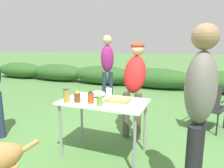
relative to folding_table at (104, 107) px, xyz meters
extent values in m
plane|color=#4C7A3D|center=(0.00, 0.00, -0.66)|extent=(60.00, 60.00, 0.00)
ellipsoid|color=#2D5623|center=(-6.00, 4.44, -0.33)|extent=(2.40, 0.90, 0.67)
ellipsoid|color=#2D5623|center=(-4.00, 4.44, -0.33)|extent=(2.40, 0.90, 0.67)
ellipsoid|color=#2D5623|center=(-2.00, 4.44, -0.33)|extent=(2.40, 0.90, 0.67)
ellipsoid|color=#2D5623|center=(0.00, 4.44, -0.33)|extent=(2.40, 0.90, 0.67)
cube|color=white|center=(0.00, 0.00, 0.06)|extent=(1.10, 0.64, 0.02)
cylinder|color=gray|center=(-0.49, -0.27, -0.31)|extent=(0.04, 0.04, 0.71)
cylinder|color=gray|center=(0.49, -0.27, -0.31)|extent=(0.04, 0.04, 0.71)
cylinder|color=gray|center=(-0.49, 0.27, -0.31)|extent=(0.04, 0.04, 0.71)
cylinder|color=gray|center=(0.49, 0.27, -0.31)|extent=(0.04, 0.04, 0.71)
cube|color=#9E9EA3|center=(0.20, -0.01, 0.09)|extent=(0.32, 0.24, 0.02)
cube|color=tan|center=(0.20, -0.01, 0.11)|extent=(0.28, 0.21, 0.04)
cylinder|color=white|center=(-0.35, 0.01, 0.09)|extent=(0.25, 0.25, 0.02)
ellipsoid|color=#99B2CC|center=(-0.16, 0.16, 0.12)|extent=(0.21, 0.21, 0.08)
cylinder|color=white|center=(-0.02, 0.22, 0.14)|extent=(0.08, 0.08, 0.12)
cylinder|color=brown|center=(-0.28, -0.18, 0.14)|extent=(0.08, 0.08, 0.12)
cone|color=gold|center=(-0.28, -0.18, 0.22)|extent=(0.07, 0.07, 0.03)
cylinder|color=olive|center=(0.04, -0.20, 0.13)|extent=(0.07, 0.07, 0.12)
cylinder|color=#D1CC47|center=(0.04, -0.20, 0.20)|extent=(0.07, 0.07, 0.02)
cylinder|color=#CC4214|center=(-0.11, -0.15, 0.14)|extent=(0.08, 0.08, 0.13)
cone|color=black|center=(-0.11, -0.15, 0.22)|extent=(0.07, 0.07, 0.04)
cylinder|color=#B2893D|center=(-0.39, -0.25, 0.16)|extent=(0.08, 0.08, 0.16)
cylinder|color=#4C4C4C|center=(-0.39, -0.25, 0.25)|extent=(0.07, 0.07, 0.03)
cylinder|color=#4C473D|center=(0.12, 0.59, -0.30)|extent=(0.11, 0.11, 0.73)
cylinder|color=#4C473D|center=(0.31, 0.58, -0.30)|extent=(0.11, 0.11, 0.73)
ellipsoid|color=red|center=(0.22, 0.70, 0.34)|extent=(0.35, 0.45, 0.64)
sphere|color=#DBAD89|center=(0.22, 0.81, 0.71)|extent=(0.20, 0.20, 0.20)
ellipsoid|color=#993823|center=(0.22, 0.81, 0.77)|extent=(0.21, 0.21, 0.12)
cylinder|color=black|center=(1.12, -0.35, -0.28)|extent=(0.11, 0.11, 0.78)
cylinder|color=black|center=(1.08, -0.54, -0.28)|extent=(0.11, 0.11, 0.78)
ellipsoid|color=slate|center=(1.10, -0.45, 0.43)|extent=(0.33, 0.40, 0.63)
sphere|color=#936B4C|center=(1.10, -0.45, 0.85)|extent=(0.21, 0.21, 0.21)
cylinder|color=#232D4C|center=(-1.71, -0.15, -0.29)|extent=(0.11, 0.11, 0.74)
cylinder|color=#232D4C|center=(-0.91, 2.07, -0.26)|extent=(0.10, 0.10, 0.80)
cylinder|color=#232D4C|center=(-0.77, 2.18, -0.26)|extent=(0.10, 0.10, 0.80)
ellipsoid|color=#931E70|center=(-0.84, 2.13, 0.46)|extent=(0.38, 0.37, 0.65)
sphere|color=#DBAD89|center=(-0.84, 2.13, 0.89)|extent=(0.22, 0.22, 0.22)
cylinder|color=#B27A42|center=(-0.33, -0.98, -0.14)|extent=(0.14, 0.20, 0.11)
cube|color=#232328|center=(1.36, 1.43, -0.28)|extent=(0.60, 0.60, 0.03)
cube|color=#232328|center=(1.26, 1.17, -0.05)|extent=(0.49, 0.33, 0.44)
cylinder|color=black|center=(1.10, 1.32, -0.47)|extent=(0.02, 0.02, 0.38)
cylinder|color=black|center=(1.47, 1.17, -0.47)|extent=(0.02, 0.02, 0.38)
cylinder|color=black|center=(1.26, 1.69, -0.47)|extent=(0.02, 0.02, 0.38)
cylinder|color=black|center=(1.15, 1.52, -0.10)|extent=(0.18, 0.39, 0.02)
camera|label=1|loc=(1.00, -2.26, 0.79)|focal=32.00mm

